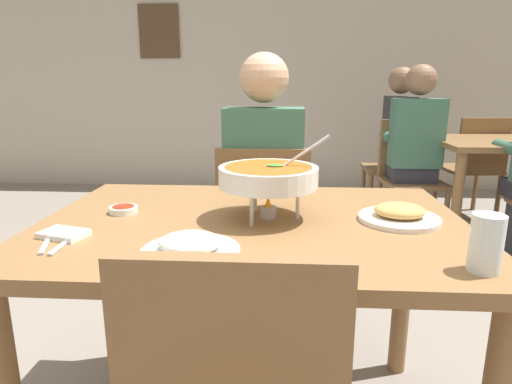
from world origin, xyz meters
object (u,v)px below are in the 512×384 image
object	(u,v)px
sauce_dish	(123,209)
patron_bg_left	(414,142)
dining_table_far	(504,159)
appetizer_plate	(399,215)
patron_bg_right	(402,135)
dining_table_main	(253,255)
chair_bg_left	(409,171)
diner_main	(264,176)
rice_plate	(190,247)
chair_diner_main	(263,226)
curry_bowl	(268,177)
drink_glass	(486,246)
chair_bg_right	(401,161)
chair_bg_corner	(475,162)

from	to	relation	value
sauce_dish	patron_bg_left	xyz separation A→B (m)	(1.49, 2.01, -0.04)
patron_bg_left	dining_table_far	bearing A→B (deg)	-3.69
dining_table_far	sauce_dish	bearing A→B (deg)	-137.35
appetizer_plate	patron_bg_right	size ratio (longest dim) A/B	0.18
appetizer_plate	dining_table_main	bearing A→B (deg)	-177.78
dining_table_main	chair_bg_left	bearing A→B (deg)	63.49
appetizer_plate	dining_table_far	xyz separation A→B (m)	(1.28, 2.00, -0.16)
diner_main	rice_plate	world-z (taller)	diner_main
rice_plate	patron_bg_right	distance (m)	3.09
rice_plate	sauce_dish	bearing A→B (deg)	130.61
chair_diner_main	curry_bowl	size ratio (longest dim) A/B	2.71
chair_bg_left	drink_glass	bearing A→B (deg)	-102.33
diner_main	drink_glass	distance (m)	1.23
chair_bg_right	sauce_dish	bearing A→B (deg)	-121.24
dining_table_far	chair_bg_left	xyz separation A→B (m)	(-0.64, 0.14, -0.12)
dining_table_far	chair_bg_corner	xyz separation A→B (m)	(0.03, 0.55, -0.12)
chair_bg_left	patron_bg_left	bearing A→B (deg)	-94.39
chair_diner_main	chair_bg_corner	xyz separation A→B (m)	(1.75, 1.83, 0.00)
patron_bg_right	chair_bg_left	bearing A→B (deg)	-94.52
dining_table_far	patron_bg_left	size ratio (longest dim) A/B	0.76
dining_table_far	chair_bg_corner	distance (m)	0.56
diner_main	curry_bowl	size ratio (longest dim) A/B	3.94
curry_bowl	patron_bg_left	world-z (taller)	patron_bg_left
rice_plate	sauce_dish	distance (m)	0.44
chair_diner_main	chair_bg_left	xyz separation A→B (m)	(1.08, 1.43, 0.00)
dining_table_main	appetizer_plate	distance (m)	0.46
dining_table_main	chair_bg_right	world-z (taller)	chair_bg_right
diner_main	patron_bg_right	xyz separation A→B (m)	(1.11, 1.78, 0.00)
sauce_dish	chair_bg_right	world-z (taller)	chair_bg_right
curry_bowl	chair_bg_corner	world-z (taller)	curry_bowl
dining_table_main	chair_bg_left	world-z (taller)	chair_bg_left
dining_table_main	patron_bg_right	size ratio (longest dim) A/B	0.98
chair_bg_corner	curry_bowl	bearing A→B (deg)	-123.87
chair_bg_corner	patron_bg_left	world-z (taller)	patron_bg_left
dining_table_far	patron_bg_right	xyz separation A→B (m)	(-0.61, 0.53, 0.11)
chair_diner_main	dining_table_far	world-z (taller)	chair_diner_main
curry_bowl	chair_bg_right	xyz separation A→B (m)	(1.09, 2.58, -0.39)
chair_bg_right	patron_bg_right	world-z (taller)	patron_bg_right
patron_bg_right	chair_bg_right	bearing A→B (deg)	69.18
chair_diner_main	chair_bg_left	distance (m)	1.79
diner_main	patron_bg_left	distance (m)	1.68
dining_table_main	chair_bg_corner	size ratio (longest dim) A/B	1.42
curry_bowl	chair_bg_right	bearing A→B (deg)	67.19
chair_diner_main	patron_bg_left	bearing A→B (deg)	51.18
appetizer_plate	chair_bg_left	distance (m)	2.25
appetizer_plate	chair_bg_corner	xyz separation A→B (m)	(1.31, 2.55, -0.28)
curry_bowl	sauce_dish	xyz separation A→B (m)	(-0.46, 0.03, -0.12)
diner_main	dining_table_main	bearing A→B (deg)	-90.00
dining_table_main	curry_bowl	xyz separation A→B (m)	(0.05, 0.03, 0.24)
rice_plate	chair_bg_corner	size ratio (longest dim) A/B	0.27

